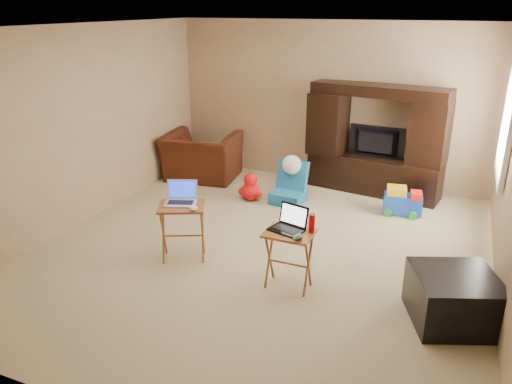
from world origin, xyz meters
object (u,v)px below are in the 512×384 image
at_px(laptop_left, 180,194).
at_px(recliner, 202,157).
at_px(ottoman, 454,298).
at_px(mouse_right, 298,237).
at_px(entertainment_center, 376,140).
at_px(plush_toy, 251,187).
at_px(laptop_right, 286,220).
at_px(child_rocker, 288,183).
at_px(mouse_left, 193,208).
at_px(push_toy, 403,201).
at_px(tray_table_right, 289,260).
at_px(television, 375,143).
at_px(tray_table_left, 183,232).
at_px(water_bottle, 312,224).

bearing_deg(laptop_left, recliner, 93.94).
distance_m(ottoman, mouse_right, 1.50).
xyz_separation_m(entertainment_center, plush_toy, (-1.58, -1.06, -0.60)).
bearing_deg(mouse_right, plush_toy, 123.41).
height_order(plush_toy, mouse_right, mouse_right).
bearing_deg(plush_toy, laptop_right, -58.13).
relative_size(child_rocker, laptop_right, 1.87).
bearing_deg(mouse_left, push_toy, 50.74).
bearing_deg(entertainment_center, tray_table_right, -85.89).
height_order(television, child_rocker, television).
height_order(child_rocker, tray_table_left, tray_table_left).
height_order(recliner, laptop_right, laptop_right).
distance_m(push_toy, mouse_left, 3.07).
relative_size(television, child_rocker, 1.37).
relative_size(child_rocker, plush_toy, 1.43).
bearing_deg(laptop_left, mouse_right, -30.71).
xyz_separation_m(push_toy, laptop_left, (-2.14, -2.25, 0.57)).
distance_m(push_toy, ottoman, 2.49).
bearing_deg(tray_table_left, television, 37.31).
relative_size(entertainment_center, mouse_right, 15.94).
height_order(plush_toy, push_toy, plush_toy).
xyz_separation_m(recliner, plush_toy, (1.13, -0.59, -0.16)).
relative_size(laptop_left, laptop_right, 1.05).
bearing_deg(recliner, tray_table_left, 106.74).
bearing_deg(tray_table_right, television, 85.49).
bearing_deg(laptop_right, tray_table_left, -169.50).
distance_m(child_rocker, push_toy, 1.60).
relative_size(recliner, water_bottle, 6.07).
relative_size(television, mouse_left, 6.28).
distance_m(entertainment_center, recliner, 2.78).
bearing_deg(ottoman, mouse_left, 179.49).
bearing_deg(entertainment_center, mouse_right, -83.42).
distance_m(recliner, laptop_left, 2.77).
bearing_deg(push_toy, recliner, 166.82).
height_order(entertainment_center, recliner, entertainment_center).
bearing_deg(laptop_right, water_bottle, 29.20).
bearing_deg(mouse_right, push_toy, 74.80).
distance_m(plush_toy, mouse_right, 2.66).
bearing_deg(recliner, tray_table_right, 124.94).
height_order(television, mouse_right, television).
bearing_deg(ottoman, recliner, 146.71).
bearing_deg(entertainment_center, mouse_left, -105.04).
distance_m(tray_table_left, water_bottle, 1.54).
height_order(entertainment_center, ottoman, entertainment_center).
relative_size(child_rocker, push_toy, 1.16).
bearing_deg(television, mouse_right, 91.62).
relative_size(television, recliner, 0.72).
bearing_deg(tray_table_left, laptop_right, -29.62).
bearing_deg(tray_table_right, mouse_left, 177.75).
relative_size(entertainment_center, laptop_right, 6.19).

